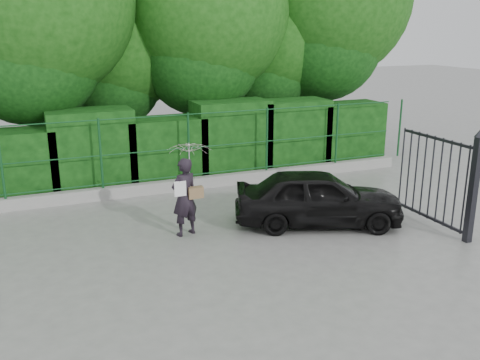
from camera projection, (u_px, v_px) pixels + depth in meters
name	position (u px, v px, depth m)	size (l,w,h in m)	color
ground	(239.00, 254.00, 10.41)	(80.00, 80.00, 0.00)	gray
kerb	(175.00, 185.00, 14.37)	(14.00, 0.25, 0.30)	#9E9E99
fence	(182.00, 147.00, 14.16)	(14.13, 0.06, 1.80)	#12471F
hedge	(165.00, 146.00, 15.02)	(14.20, 1.20, 2.20)	black
trees	(178.00, 14.00, 16.42)	(17.10, 6.15, 8.08)	black
gate	(456.00, 180.00, 11.12)	(0.22, 2.33, 2.36)	black
woman	(188.00, 175.00, 11.11)	(0.97, 0.94, 1.98)	black
car	(318.00, 198.00, 11.82)	(1.48, 3.68, 1.25)	black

